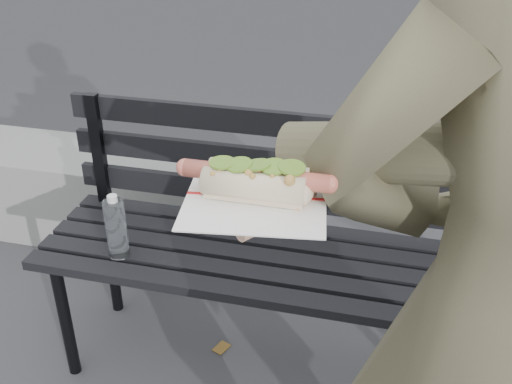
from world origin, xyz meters
TOP-DOWN VIEW (x-y plane):
  - park_bench at (-0.01, 0.94)m, footprint 1.50×0.44m
  - concrete_block at (-1.02, 1.55)m, footprint 1.20×0.40m
  - person at (0.51, 0.17)m, footprint 0.74×0.57m
  - held_hotdog at (0.32, 0.15)m, footprint 0.62×0.31m

SIDE VIEW (x-z plane):
  - concrete_block at x=-1.02m, z-range 0.00..0.40m
  - park_bench at x=-0.01m, z-range 0.08..0.96m
  - person at x=0.51m, z-range 0.00..1.82m
  - held_hotdog at x=0.32m, z-range 1.09..1.29m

